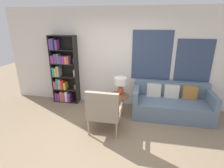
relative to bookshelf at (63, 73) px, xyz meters
name	(u,v)px	position (x,y,z in m)	size (l,w,h in m)	color
ground_plane	(97,145)	(1.54, -1.84, -0.88)	(14.00, 14.00, 0.00)	#847056
wall_back	(117,58)	(1.60, 0.18, 0.47)	(6.40, 0.08, 2.70)	silver
bookshelf	(63,73)	(0.00, 0.00, 0.00)	(0.75, 0.30, 1.97)	black
armchair	(104,110)	(1.57, -1.41, -0.32)	(0.71, 0.65, 1.00)	tan
couch	(171,104)	(3.09, -0.29, -0.57)	(1.92, 0.92, 0.82)	slate
side_table	(118,97)	(1.73, -0.52, -0.40)	(0.56, 0.56, 0.53)	brown
table_lamp	(120,83)	(1.78, -0.45, -0.04)	(0.32, 0.32, 0.46)	#C65128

